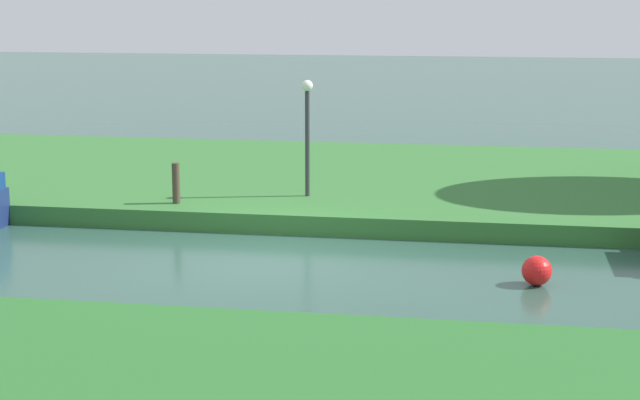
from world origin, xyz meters
TOP-DOWN VIEW (x-y plane):
  - ground_plane at (0.00, 0.00)m, footprint 120.00×120.00m
  - riverbank_far at (0.00, 7.00)m, footprint 72.00×10.00m
  - lamp_post at (0.05, 4.00)m, footprint 0.24×0.24m
  - mooring_post_near at (-2.50, 2.78)m, footprint 0.16×0.16m
  - channel_buoy at (4.70, -0.74)m, footprint 0.49×0.49m

SIDE VIEW (x-z plane):
  - ground_plane at x=0.00m, z-range 0.00..0.00m
  - riverbank_far at x=0.00m, z-range 0.00..0.40m
  - channel_buoy at x=4.70m, z-range 0.00..0.49m
  - mooring_post_near at x=-2.50m, z-range 0.40..1.25m
  - lamp_post at x=0.05m, z-range 0.75..3.24m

